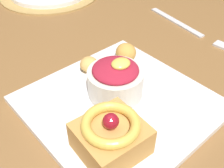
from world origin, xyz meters
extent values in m
cube|color=brown|center=(0.00, 0.00, 0.71)|extent=(1.43, 1.09, 0.04)
cylinder|color=brown|center=(0.63, 0.45, 0.34)|extent=(0.07, 0.07, 0.69)
cube|color=white|center=(0.02, -0.21, 0.74)|extent=(0.30, 0.30, 0.01)
cube|color=#C68E47|center=(-0.06, -0.28, 0.77)|extent=(0.10, 0.09, 0.05)
torus|color=#E5BC4C|center=(-0.06, -0.28, 0.80)|extent=(0.09, 0.09, 0.01)
sphere|color=maroon|center=(-0.06, -0.28, 0.80)|extent=(0.02, 0.02, 0.02)
cylinder|color=silver|center=(0.03, -0.19, 0.77)|extent=(0.10, 0.10, 0.05)
ellipsoid|color=#A31E33|center=(0.03, -0.19, 0.80)|extent=(0.08, 0.08, 0.02)
ellipsoid|color=#E5CC56|center=(0.04, -0.19, 0.81)|extent=(0.03, 0.03, 0.01)
ellipsoid|color=tan|center=(0.04, -0.10, 0.76)|extent=(0.04, 0.04, 0.03)
ellipsoid|color=gold|center=(0.12, -0.13, 0.76)|extent=(0.04, 0.04, 0.04)
cube|color=silver|center=(0.34, -0.22, 0.73)|extent=(0.03, 0.04, 0.00)
cube|color=silver|center=(0.36, -0.08, 0.73)|extent=(0.05, 0.19, 0.00)
camera|label=1|loc=(-0.22, -0.46, 1.07)|focal=43.31mm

